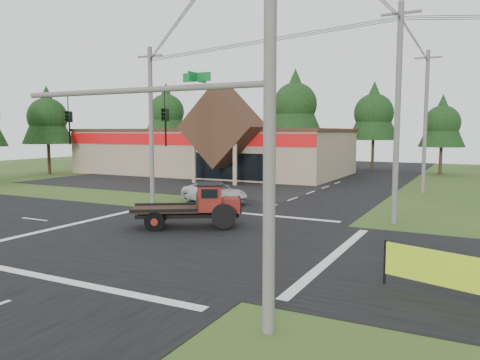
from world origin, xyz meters
The scene contains 19 objects.
ground centered at (0.00, 0.00, 0.00)m, with size 120.00×120.00×0.00m, color #294A1A.
road_ns centered at (0.00, 0.00, 0.01)m, with size 12.00×120.00×0.02m, color black.
road_ew centered at (0.00, 0.00, 0.01)m, with size 120.00×12.00×0.02m, color black.
parking_apron centered at (-14.00, 19.00, 0.01)m, with size 28.00×14.00×0.02m, color black.
cvs_building centered at (-15.70, 29.57, 2.78)m, with size 30.40×18.20×9.19m.
traffic_signal_mast centered at (5.82, -7.50, 4.43)m, with size 8.12×0.24×7.00m.
utility_pole_nr centered at (7.50, -7.50, 5.64)m, with size 2.00×0.30×11.00m.
utility_pole_nw centered at (-8.00, 8.00, 5.39)m, with size 2.00×0.30×10.50m.
utility_pole_ne centered at (8.00, 8.00, 5.89)m, with size 2.00×0.30×11.50m.
utility_pole_n centered at (8.00, 22.00, 5.74)m, with size 2.00×0.30×11.20m.
tree_row_a centered at (-30.00, 40.00, 8.05)m, with size 6.72×6.72×12.12m.
tree_row_b centered at (-20.00, 42.00, 6.70)m, with size 5.60×5.60×10.10m.
tree_row_c centered at (-10.00, 41.00, 8.72)m, with size 7.28×7.28×13.13m.
tree_row_d centered at (0.00, 42.00, 7.38)m, with size 6.16×6.16×11.11m.
tree_row_e centered at (8.00, 40.00, 6.03)m, with size 5.04×5.04×9.09m.
tree_side_w centered at (-32.00, 20.00, 6.70)m, with size 5.60×5.60×10.10m.
antique_flatbed_truck centered at (-1.24, 2.16, 1.15)m, with size 2.10×5.49×2.30m, color #5D160D, non-canonical shape.
roadside_banner centered at (11.36, -3.11, 0.73)m, with size 4.27×0.12×1.46m, color #ABDB1D, non-canonical shape.
white_pickup centered at (-4.21, 9.99, 0.70)m, with size 2.33×5.04×1.40m, color silver.
Camera 1 is at (11.90, -17.60, 4.90)m, focal length 35.00 mm.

